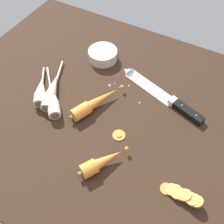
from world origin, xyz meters
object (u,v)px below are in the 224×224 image
object	(u,v)px
chefs_knife	(159,93)
parsnip_mid_left	(52,98)
whole_carrot_second	(100,163)
parsnip_front	(52,91)
prep_bowl	(103,55)
carrot_slice_stack	(182,194)
parsnip_mid_right	(41,91)
whole_carrot	(94,104)
carrot_slice_stray_near	(119,135)

from	to	relation	value
chefs_knife	parsnip_mid_left	xyz separation A→B (cm)	(-29.89, -20.50, 1.33)
whole_carrot_second	parsnip_front	world-z (taller)	whole_carrot_second
chefs_knife	whole_carrot_second	world-z (taller)	whole_carrot_second
prep_bowl	whole_carrot_second	bearing A→B (deg)	-60.86
parsnip_mid_left	carrot_slice_stack	size ratio (longest dim) A/B	1.63
parsnip_mid_left	carrot_slice_stack	xyz separation A→B (cm)	(49.22, -10.23, -0.67)
parsnip_mid_left	chefs_knife	bearing A→B (deg)	34.44
parsnip_mid_right	parsnip_mid_left	bearing A→B (deg)	-7.95
carrot_slice_stack	parsnip_front	bearing A→B (deg)	166.06
chefs_knife	parsnip_mid_left	world-z (taller)	parsnip_mid_left
prep_bowl	parsnip_front	bearing A→B (deg)	-103.54
carrot_slice_stack	prep_bowl	world-z (taller)	prep_bowl
chefs_knife	whole_carrot_second	bearing A→B (deg)	-96.43
parsnip_mid_right	prep_bowl	bearing A→B (deg)	70.39
whole_carrot_second	carrot_slice_stack	xyz separation A→B (cm)	(23.10, 2.68, -0.79)
whole_carrot_second	prep_bowl	xyz separation A→B (cm)	(-22.13, 39.69, 0.05)
whole_carrot	prep_bowl	bearing A→B (deg)	112.86
parsnip_front	carrot_slice_stray_near	distance (cm)	27.99
parsnip_mid_left	prep_bowl	bearing A→B (deg)	81.50
chefs_knife	whole_carrot_second	size ratio (longest dim) A/B	2.36
carrot_slice_stack	carrot_slice_stray_near	distance (cm)	25.07
chefs_knife	whole_carrot	world-z (taller)	whole_carrot
parsnip_mid_left	parsnip_front	bearing A→B (deg)	127.21
whole_carrot	parsnip_mid_left	bearing A→B (deg)	-162.06
parsnip_front	parsnip_mid_left	world-z (taller)	same
parsnip_mid_left	prep_bowl	distance (cm)	27.07
parsnip_mid_left	carrot_slice_stray_near	world-z (taller)	parsnip_mid_left
parsnip_mid_left	whole_carrot	bearing A→B (deg)	17.94
chefs_knife	carrot_slice_stray_near	xyz separation A→B (cm)	(-4.06, -21.75, -0.29)
carrot_slice_stack	prep_bowl	distance (cm)	58.44
parsnip_front	carrot_slice_stack	bearing A→B (deg)	-13.94
chefs_knife	whole_carrot_second	distance (cm)	33.66
whole_carrot_second	carrot_slice_stack	world-z (taller)	whole_carrot_second
parsnip_front	parsnip_mid_right	xyz separation A→B (cm)	(-3.42, -1.71, 0.00)
whole_carrot	parsnip_mid_right	distance (cm)	19.07
carrot_slice_stack	prep_bowl	bearing A→B (deg)	140.71
parsnip_mid_right	carrot_slice_stray_near	size ratio (longest dim) A/B	4.15
parsnip_mid_right	parsnip_front	bearing A→B (deg)	26.57
parsnip_front	carrot_slice_stray_near	size ratio (longest dim) A/B	5.70
prep_bowl	chefs_knife	bearing A→B (deg)	-13.62
whole_carrot_second	parsnip_front	distance (cm)	31.92
chefs_knife	carrot_slice_stray_near	size ratio (longest dim) A/B	8.60
whole_carrot_second	prep_bowl	distance (cm)	45.44
whole_carrot_second	carrot_slice_stack	bearing A→B (deg)	6.63
parsnip_mid_left	parsnip_mid_right	bearing A→B (deg)	172.05
whole_carrot	prep_bowl	xyz separation A→B (cm)	(-9.45, 22.42, 0.05)
chefs_knife	prep_bowl	distance (cm)	26.69
parsnip_mid_left	whole_carrot_second	bearing A→B (deg)	-26.30
whole_carrot	parsnip_mid_right	world-z (taller)	whole_carrot
chefs_knife	carrot_slice_stack	xyz separation A→B (cm)	(19.33, -30.73, 0.66)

